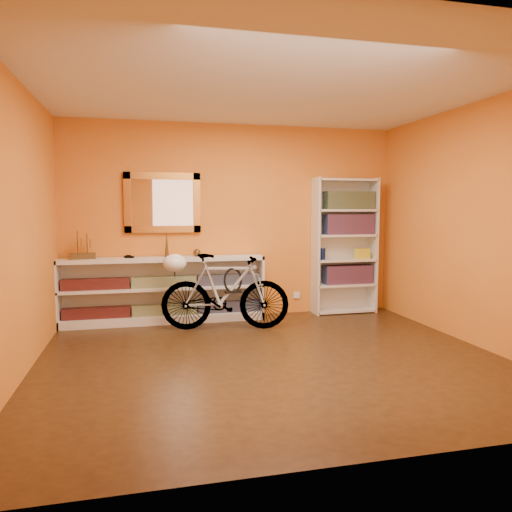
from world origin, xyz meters
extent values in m
cube|color=black|center=(0.00, 0.00, -0.01)|extent=(4.50, 4.00, 0.01)
cube|color=silver|center=(0.00, 0.00, 2.60)|extent=(4.50, 4.00, 0.01)
cube|color=orange|center=(0.00, 2.00, 1.30)|extent=(4.50, 0.01, 2.60)
cube|color=orange|center=(-2.25, 0.00, 1.30)|extent=(0.01, 4.00, 2.60)
cube|color=orange|center=(2.25, 0.00, 1.30)|extent=(0.01, 4.00, 2.60)
cube|color=#91541A|center=(-0.95, 1.97, 1.55)|extent=(0.98, 0.06, 0.78)
cube|color=silver|center=(0.90, 1.99, 0.25)|extent=(0.09, 0.02, 0.09)
cube|color=black|center=(-0.96, 1.79, 0.17)|extent=(2.50, 0.13, 0.14)
cube|color=navy|center=(-0.96, 1.79, 0.54)|extent=(2.50, 0.13, 0.14)
imported|color=black|center=(-1.38, 1.81, 0.85)|extent=(0.00, 0.00, 0.00)
cone|color=brown|center=(-0.91, 1.81, 1.02)|extent=(0.06, 0.06, 0.33)
sphere|color=brown|center=(-0.53, 1.81, 0.90)|extent=(0.10, 0.10, 0.10)
cube|color=maroon|center=(1.61, 1.84, 0.55)|extent=(0.70, 0.22, 0.26)
cube|color=maroon|center=(1.61, 1.84, 1.25)|extent=(0.70, 0.22, 0.28)
cube|color=navy|center=(1.61, 1.84, 1.59)|extent=(0.70, 0.22, 0.25)
cylinder|color=navy|center=(1.22, 1.82, 0.85)|extent=(0.07, 0.07, 0.16)
cube|color=maroon|center=(1.36, 1.87, 1.56)|extent=(0.19, 0.19, 0.20)
cube|color=yellow|center=(1.81, 1.80, 0.84)|extent=(0.20, 0.14, 0.15)
imported|color=silver|center=(-0.25, 1.26, 0.47)|extent=(0.69, 1.63, 0.93)
ellipsoid|color=white|center=(-0.85, 1.37, 0.82)|extent=(0.29, 0.28, 0.22)
torus|color=black|center=(-0.16, 1.24, 0.61)|extent=(0.23, 0.02, 0.23)
camera|label=1|loc=(-1.22, -4.43, 1.46)|focal=33.69mm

